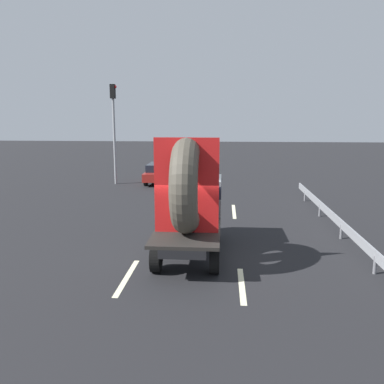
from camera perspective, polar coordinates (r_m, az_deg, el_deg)
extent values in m
plane|color=black|center=(13.34, -0.31, -8.96)|extent=(120.00, 120.00, 0.00)
cylinder|color=black|center=(14.87, -3.11, -5.16)|extent=(0.28, 0.86, 0.86)
cylinder|color=black|center=(14.75, 3.48, -5.30)|extent=(0.28, 0.86, 0.86)
cylinder|color=black|center=(11.94, -5.09, -9.22)|extent=(0.28, 0.86, 0.86)
cylinder|color=black|center=(11.79, 3.20, -9.46)|extent=(0.28, 0.86, 0.86)
cube|color=black|center=(13.18, -0.34, -5.31)|extent=(1.30, 4.98, 0.25)
cube|color=#4C5156|center=(14.50, 0.17, -0.58)|extent=(2.00, 1.87, 1.35)
cube|color=black|center=(14.40, 0.16, 0.54)|extent=(2.02, 1.78, 0.44)
cube|color=black|center=(12.24, -0.71, -5.73)|extent=(2.00, 3.11, 0.10)
cube|color=black|center=(13.54, -0.14, -1.50)|extent=(1.80, 0.08, 1.10)
torus|color=#474238|center=(11.76, -0.79, 0.88)|extent=(0.79, 2.81, 2.81)
cube|color=red|center=(11.76, -0.79, 0.88)|extent=(1.90, 0.03, 2.81)
cylinder|color=black|center=(29.02, -5.58, 2.37)|extent=(0.21, 0.62, 0.62)
cylinder|color=black|center=(28.80, -2.62, 2.34)|extent=(0.21, 0.62, 0.62)
cylinder|color=black|center=(26.50, -6.55, 1.55)|extent=(0.21, 0.62, 0.62)
cylinder|color=black|center=(26.25, -3.32, 1.52)|extent=(0.21, 0.62, 0.62)
cube|color=maroon|center=(27.59, -4.51, 2.51)|extent=(1.74, 4.06, 0.53)
cube|color=black|center=(27.43, -4.56, 3.53)|extent=(1.56, 2.27, 0.48)
cylinder|color=gray|center=(27.29, -10.92, 6.97)|extent=(0.16, 0.16, 5.61)
cube|color=black|center=(27.28, -11.16, 13.81)|extent=(0.30, 0.36, 0.90)
sphere|color=red|center=(27.26, -10.83, 14.42)|extent=(0.20, 0.20, 0.20)
cube|color=gray|center=(17.50, 18.93, -2.90)|extent=(0.06, 13.60, 0.32)
cylinder|color=slate|center=(12.90, 24.48, -9.36)|extent=(0.10, 0.10, 0.55)
cylinder|color=slate|center=(15.98, 20.37, -5.28)|extent=(0.10, 0.10, 0.55)
cylinder|color=slate|center=(19.16, 17.64, -2.51)|extent=(0.10, 0.10, 0.55)
cylinder|color=slate|center=(22.41, 15.70, -0.54)|extent=(0.10, 0.10, 0.55)
cube|color=beige|center=(11.78, -9.18, -11.81)|extent=(0.16, 2.65, 0.01)
cube|color=beige|center=(19.04, -3.74, -2.95)|extent=(0.16, 2.91, 0.01)
cube|color=beige|center=(11.21, 7.05, -12.96)|extent=(0.16, 2.39, 0.01)
cube|color=beige|center=(19.38, 5.95, -2.74)|extent=(0.16, 2.86, 0.01)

